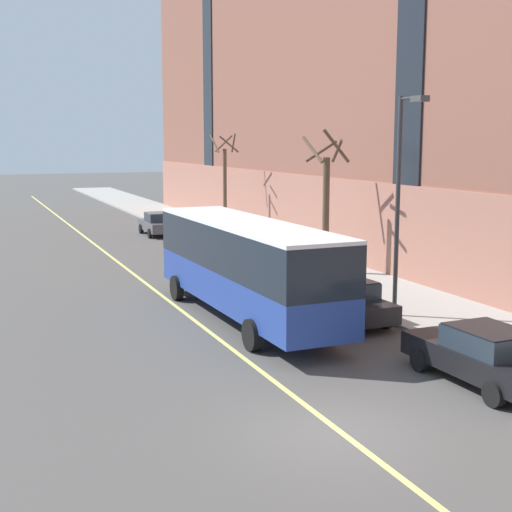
% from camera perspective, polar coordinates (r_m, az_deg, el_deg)
% --- Properties ---
extents(ground_plane, '(260.00, 260.00, 0.00)m').
position_cam_1_polar(ground_plane, '(16.35, 6.07, -13.76)').
color(ground_plane, '#4C4947').
extents(city_bus, '(3.00, 11.99, 3.57)m').
position_cam_1_polar(city_bus, '(25.22, -0.90, -0.58)').
color(city_bus, navy).
rests_on(city_bus, ground).
extents(parked_car_white_0, '(2.02, 4.83, 1.56)m').
position_cam_1_polar(parked_car_white_0, '(34.11, -1.18, -0.20)').
color(parked_car_white_0, silver).
rests_on(parked_car_white_0, ground).
extents(parked_car_black_3, '(2.10, 4.71, 1.56)m').
position_cam_1_polar(parked_car_black_3, '(25.45, 6.98, -3.51)').
color(parked_car_black_3, black).
rests_on(parked_car_black_3, ground).
extents(parked_car_black_4, '(2.08, 4.77, 1.56)m').
position_cam_1_polar(parked_car_black_4, '(19.83, 17.76, -7.58)').
color(parked_car_black_4, black).
rests_on(parked_car_black_4, ground).
extents(parked_car_darkgray_5, '(2.07, 4.37, 1.56)m').
position_cam_1_polar(parked_car_darkgray_5, '(48.82, -7.81, 2.57)').
color(parked_car_darkgray_5, '#4C4C51').
rests_on(parked_car_darkgray_5, ground).
extents(parked_car_navy_6, '(1.91, 4.36, 1.56)m').
position_cam_1_polar(parked_car_navy_6, '(39.90, -3.98, 1.16)').
color(parked_car_navy_6, navy).
rests_on(parked_car_navy_6, ground).
extents(street_tree_far_uptown, '(1.86, 1.86, 6.77)m').
position_cam_1_polar(street_tree_far_uptown, '(33.82, 5.61, 4.36)').
color(street_tree_far_uptown, brown).
rests_on(street_tree_far_uptown, sidewalk).
extents(street_tree_far_downtown, '(1.55, 1.52, 6.67)m').
position_cam_1_polar(street_tree_far_downtown, '(46.59, -2.50, 5.81)').
color(street_tree_far_downtown, brown).
rests_on(street_tree_far_downtown, sidewalk).
extents(street_lamp, '(0.36, 1.48, 7.73)m').
position_cam_1_polar(street_lamp, '(25.34, 11.58, 5.52)').
color(street_lamp, '#2D2D30').
rests_on(street_lamp, sidewalk).
extents(lane_centerline, '(0.16, 140.00, 0.01)m').
position_cam_1_polar(lane_centerline, '(18.91, 2.10, -10.45)').
color(lane_centerline, '#E0D66B').
rests_on(lane_centerline, ground).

